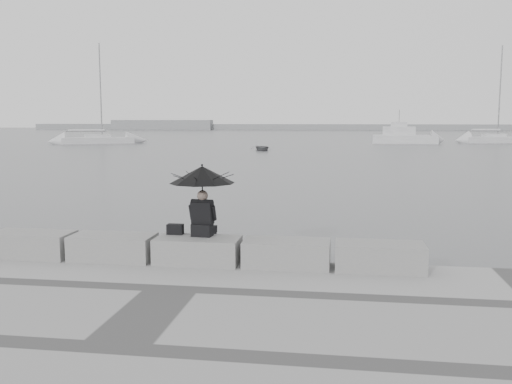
% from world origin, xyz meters
% --- Properties ---
extents(ground, '(360.00, 360.00, 0.00)m').
position_xyz_m(ground, '(0.00, 0.00, 0.00)').
color(ground, '#4B4D50').
rests_on(ground, ground).
extents(stone_block_far_left, '(1.60, 0.80, 0.50)m').
position_xyz_m(stone_block_far_left, '(-3.40, -0.45, 0.75)').
color(stone_block_far_left, gray).
rests_on(stone_block_far_left, promenade).
extents(stone_block_left, '(1.60, 0.80, 0.50)m').
position_xyz_m(stone_block_left, '(-1.70, -0.45, 0.75)').
color(stone_block_left, gray).
rests_on(stone_block_left, promenade).
extents(stone_block_centre, '(1.60, 0.80, 0.50)m').
position_xyz_m(stone_block_centre, '(0.00, -0.45, 0.75)').
color(stone_block_centre, gray).
rests_on(stone_block_centre, promenade).
extents(stone_block_right, '(1.60, 0.80, 0.50)m').
position_xyz_m(stone_block_right, '(1.70, -0.45, 0.75)').
color(stone_block_right, gray).
rests_on(stone_block_right, promenade).
extents(stone_block_far_right, '(1.60, 0.80, 0.50)m').
position_xyz_m(stone_block_far_right, '(3.40, -0.45, 0.75)').
color(stone_block_far_right, gray).
rests_on(stone_block_far_right, promenade).
extents(seated_person, '(1.26, 1.26, 1.39)m').
position_xyz_m(seated_person, '(0.05, -0.26, 2.02)').
color(seated_person, black).
rests_on(seated_person, stone_block_centre).
extents(bag, '(0.31, 0.18, 0.20)m').
position_xyz_m(bag, '(-0.51, -0.20, 1.10)').
color(bag, black).
rests_on(bag, stone_block_centre).
extents(distant_landmass, '(180.00, 8.00, 2.80)m').
position_xyz_m(distant_landmass, '(-8.14, 154.51, 0.90)').
color(distant_landmass, gray).
rests_on(distant_landmass, ground).
extents(sailboat_left, '(9.03, 6.63, 12.90)m').
position_xyz_m(sailboat_left, '(-28.68, 59.34, 0.51)').
color(sailboat_left, silver).
rests_on(sailboat_left, ground).
extents(sailboat_right, '(8.20, 4.07, 12.90)m').
position_xyz_m(sailboat_right, '(22.77, 69.68, 0.52)').
color(sailboat_right, silver).
rests_on(sailboat_right, ground).
extents(motor_cruiser, '(8.37, 3.30, 4.50)m').
position_xyz_m(motor_cruiser, '(10.75, 65.69, 0.89)').
color(motor_cruiser, silver).
rests_on(motor_cruiser, ground).
extents(dinghy, '(3.36, 2.23, 0.53)m').
position_xyz_m(dinghy, '(-5.46, 47.19, 0.26)').
color(dinghy, slate).
rests_on(dinghy, ground).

